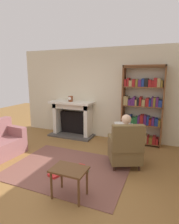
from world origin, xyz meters
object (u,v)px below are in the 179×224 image
object	(u,v)px
mantel_clock	(71,99)
side_table	(69,173)
fireplace	(73,117)
seated_reader	(125,137)
bookshelf	(142,107)
armchair_reading	(125,148)

from	to	relation	value
mantel_clock	side_table	xyz separation A→B (m)	(1.40, -2.68, -0.78)
fireplace	seated_reader	world-z (taller)	seated_reader
bookshelf	side_table	world-z (taller)	bookshelf
armchair_reading	side_table	size ratio (longest dim) A/B	1.73
mantel_clock	seated_reader	size ratio (longest dim) A/B	0.15
mantel_clock	armchair_reading	size ratio (longest dim) A/B	0.18
fireplace	seated_reader	size ratio (longest dim) A/B	1.23
armchair_reading	seated_reader	xyz separation A→B (m)	(-0.05, 0.11, 0.20)
seated_reader	armchair_reading	bearing A→B (deg)	90.00
bookshelf	seated_reader	world-z (taller)	bookshelf
fireplace	armchair_reading	world-z (taller)	fireplace
fireplace	side_table	bearing A→B (deg)	-63.51
fireplace	armchair_reading	bearing A→B (deg)	-36.07
seated_reader	side_table	size ratio (longest dim) A/B	2.04
armchair_reading	seated_reader	size ratio (longest dim) A/B	0.85
fireplace	armchair_reading	size ratio (longest dim) A/B	1.45
seated_reader	fireplace	bearing A→B (deg)	-59.69
bookshelf	side_table	bearing A→B (deg)	-104.57
mantel_clock	armchair_reading	distance (m)	2.54
armchair_reading	seated_reader	bearing A→B (deg)	-90.00
seated_reader	side_table	distance (m)	1.55
side_table	fireplace	bearing A→B (deg)	116.49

